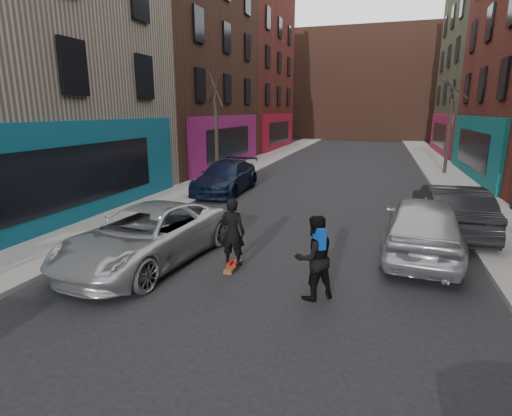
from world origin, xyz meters
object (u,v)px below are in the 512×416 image
Objects in this scene: skateboard at (233,267)px; parked_right_far at (423,225)px; parked_left_end at (226,177)px; skateboarder at (232,232)px; tree_right_far at (451,116)px; tree_left_far at (216,119)px; parked_left_far at (147,235)px; pedestrian at (314,257)px; parked_right_end at (450,209)px.

parked_right_far is at bearing 27.99° from skateboard.
skateboarder is at bearing -68.83° from parked_left_end.
tree_right_far is at bearing -94.67° from parked_right_far.
parked_right_far is at bearing -43.37° from tree_left_far.
tree_left_far is 13.03m from skateboarder.
pedestrian is at bearing -3.23° from parked_left_far.
parked_left_end is 9.62m from skateboard.
pedestrian is (4.39, -0.75, 0.17)m from parked_left_far.
skateboarder is (-4.55, -2.43, 0.12)m from parked_right_far.
parked_right_far is at bearing 27.91° from parked_left_far.
parked_right_far is (8.19, -6.45, 0.10)m from parked_left_end.
tree_left_far is 13.06m from parked_right_end.
skateboard is at bearing 12.39° from parked_left_far.
pedestrian reaches higher than parked_right_end.
tree_left_far is 0.96× the size of tree_right_far.
tree_left_far is at bearing -38.34° from parked_right_far.
tree_right_far is at bearing -101.31° from parked_right_end.
parked_left_end is at bearing -28.08° from parked_right_end.
tree_right_far reaches higher than parked_right_end.
parked_right_end is (7.80, 5.04, 0.06)m from parked_left_far.
parked_right_far is 2.74× the size of pedestrian.
parked_right_far is (-2.61, -15.25, -2.70)m from tree_right_far.
parked_right_far is at bearing -164.30° from pedestrian.
tree_right_far is 4.01× the size of skateboarder.
parked_right_far is at bearing -99.70° from tree_right_far.
parked_left_end is 11.44m from pedestrian.
skateboarder is at bearing 12.39° from parked_left_far.
parked_right_end is at bearing -25.00° from parked_left_end.
tree_left_far is 1.33× the size of parked_right_far.
skateboard is at bearing 33.15° from parked_right_far.
skateboarder is at bearing -112.03° from tree_right_far.
tree_right_far is 1.39× the size of parked_right_far.
skateboard is 0.47× the size of skateboarder.
tree_right_far reaches higher than parked_right_far.
parked_left_far is 2.27m from skateboarder.
tree_left_far is 4.17m from parked_left_end.
tree_left_far is 13.23m from skateboard.
parked_right_end reaches higher than skateboard.
parked_right_end is (1.01, 2.38, -0.05)m from parked_right_far.
parked_right_end is 7.35m from skateboarder.
skateboarder is at bearing 36.65° from parked_right_end.
pedestrian is at bearing -105.01° from tree_right_far.
parked_left_end is at bearing -60.31° from tree_left_far.
pedestrian is (7.39, -12.67, -2.48)m from tree_left_far.
tree_right_far reaches higher than parked_left_end.
parked_left_end is 1.04× the size of parked_right_far.
parked_right_end is 2.80× the size of skateboarder.
tree_right_far is 19.51m from pedestrian.
skateboarder reaches higher than skateboard.
parked_right_end is 7.38m from skateboard.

